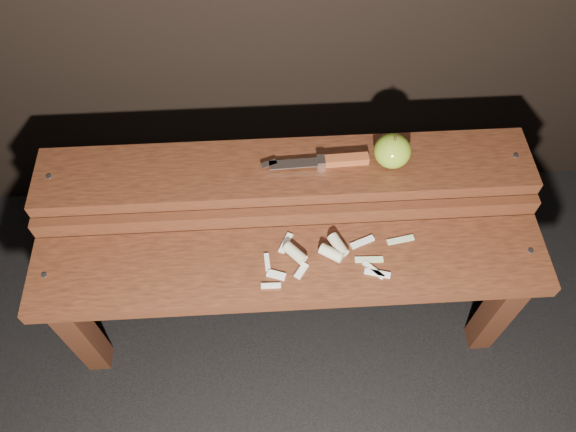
{
  "coord_description": "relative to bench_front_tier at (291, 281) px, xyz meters",
  "views": [
    {
      "loc": [
        -0.04,
        -0.67,
        1.56
      ],
      "look_at": [
        0.0,
        0.06,
        0.45
      ],
      "focal_mm": 35.0,
      "sensor_mm": 36.0,
      "label": 1
    }
  ],
  "objects": [
    {
      "name": "bench_rear_tier",
      "position": [
        0.0,
        0.23,
        0.06
      ],
      "size": [
        1.2,
        0.21,
        0.5
      ],
      "color": "#35190D",
      "rests_on": "ground"
    },
    {
      "name": "apple",
      "position": [
        0.25,
        0.23,
        0.19
      ],
      "size": [
        0.09,
        0.09,
        0.09
      ],
      "color": "olive",
      "rests_on": "bench_rear_tier"
    },
    {
      "name": "bench_front_tier",
      "position": [
        0.0,
        0.0,
        0.0
      ],
      "size": [
        1.2,
        0.2,
        0.42
      ],
      "color": "#35190D",
      "rests_on": "ground"
    },
    {
      "name": "knife",
      "position": [
        0.11,
        0.23,
        0.16
      ],
      "size": [
        0.26,
        0.03,
        0.02
      ],
      "color": "brown",
      "rests_on": "bench_rear_tier"
    },
    {
      "name": "ground",
      "position": [
        0.0,
        0.06,
        -0.35
      ],
      "size": [
        60.0,
        60.0,
        0.0
      ],
      "primitive_type": "plane",
      "color": "black"
    },
    {
      "name": "apple_scraps",
      "position": [
        0.08,
        0.03,
        0.08
      ],
      "size": [
        0.36,
        0.14,
        0.03
      ],
      "color": "beige",
      "rests_on": "bench_front_tier"
    }
  ]
}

